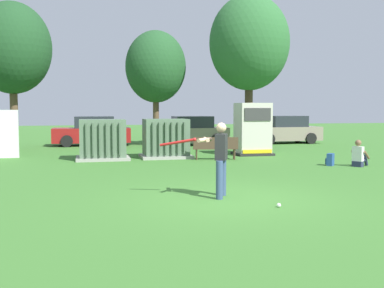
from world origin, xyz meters
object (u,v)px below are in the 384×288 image
at_px(park_bench, 216,146).
at_px(backpack, 330,160).
at_px(sports_ball, 279,205).
at_px(transformer_west, 102,140).
at_px(transformer_mid_west, 166,139).
at_px(parked_car_right_of_center, 285,130).
at_px(seated_spectator, 359,156).
at_px(parked_car_leftmost, 92,132).
at_px(parked_car_left_of_center, 190,132).
at_px(batter, 219,156).
at_px(generator_enclosure, 253,129).

bearing_deg(park_bench, backpack, -38.38).
bearing_deg(sports_ball, transformer_west, 107.93).
bearing_deg(transformer_mid_west, park_bench, -33.83).
bearing_deg(parked_car_right_of_center, seated_spectator, -100.35).
distance_m(parked_car_leftmost, parked_car_left_of_center, 5.46).
height_order(batter, sports_ball, batter).
relative_size(batter, parked_car_left_of_center, 0.41).
bearing_deg(parked_car_left_of_center, batter, -100.17).
xyz_separation_m(park_bench, seated_spectator, (4.40, -3.23, -0.16)).
bearing_deg(parked_car_right_of_center, backpack, -105.35).
bearing_deg(batter, backpack, 41.21).
xyz_separation_m(transformer_west, parked_car_right_of_center, (10.82, 6.61, -0.04)).
bearing_deg(generator_enclosure, sports_ball, -107.28).
relative_size(sports_ball, parked_car_leftmost, 0.02).
relative_size(transformer_west, generator_enclosure, 0.91).
xyz_separation_m(seated_spectator, parked_car_left_of_center, (-3.73, 10.86, 0.38)).
distance_m(backpack, parked_car_leftmost, 13.96).
bearing_deg(batter, generator_enclosure, 65.48).
xyz_separation_m(transformer_mid_west, parked_car_left_of_center, (2.49, 6.42, -0.04)).
relative_size(seated_spectator, backpack, 2.19).
distance_m(transformer_mid_west, parked_car_right_of_center, 10.45).
bearing_deg(sports_ball, seated_spectator, 46.32).
xyz_separation_m(parked_car_leftmost, parked_car_right_of_center, (11.11, -0.79, 0.00)).
bearing_deg(transformer_mid_west, batter, -91.63).
bearing_deg(transformer_mid_west, generator_enclosure, 5.02).
bearing_deg(transformer_west, batter, -74.96).
distance_m(transformer_mid_west, seated_spectator, 7.66).
bearing_deg(parked_car_leftmost, backpack, -53.79).
height_order(transformer_mid_west, park_bench, transformer_mid_west).
bearing_deg(backpack, batter, -138.79).
distance_m(transformer_west, parked_car_left_of_center, 8.31).
xyz_separation_m(transformer_west, transformer_mid_west, (2.61, 0.14, 0.00)).
xyz_separation_m(backpack, parked_car_leftmost, (-8.24, 11.26, 0.54)).
height_order(transformer_mid_west, seated_spectator, transformer_mid_west).
distance_m(transformer_west, parked_car_right_of_center, 12.68).
distance_m(generator_enclosure, batter, 10.17).
height_order(generator_enclosure, parked_car_leftmost, generator_enclosure).
bearing_deg(sports_ball, parked_car_right_of_center, 65.72).
relative_size(transformer_mid_west, backpack, 4.77).
bearing_deg(transformer_mid_west, backpack, -36.88).
xyz_separation_m(generator_enclosure, batter, (-4.22, -9.25, -0.16)).
xyz_separation_m(transformer_west, parked_car_leftmost, (-0.29, 7.39, -0.04)).
xyz_separation_m(seated_spectator, parked_car_right_of_center, (1.99, 10.91, 0.38)).
distance_m(transformer_west, seated_spectator, 9.83).
relative_size(generator_enclosure, batter, 1.32).
bearing_deg(backpack, parked_car_leftmost, 126.21).
relative_size(sports_ball, seated_spectator, 0.09).
bearing_deg(sports_ball, batter, 124.06).
distance_m(backpack, parked_car_right_of_center, 10.87).
bearing_deg(transformer_west, parked_car_leftmost, 92.28).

